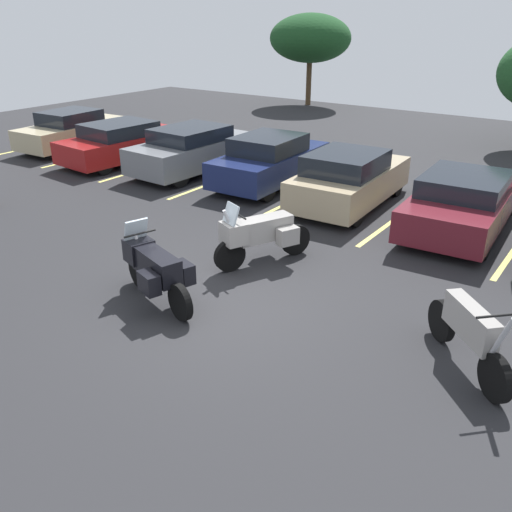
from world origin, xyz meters
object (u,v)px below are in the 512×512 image
car_navy (270,161)px  car_grey (193,150)px  motorcycle_third (260,233)px  car_red (123,142)px  motorcycle_touring (155,268)px  car_champagne (73,130)px  car_maroon (464,201)px  motorcycle_second (469,333)px  car_tan (349,179)px

car_navy → car_grey: bearing=-174.1°
motorcycle_third → car_red: (-8.69, 4.19, 0.01)m
motorcycle_touring → car_champagne: 13.12m
motorcycle_touring → car_maroon: (3.42, 6.92, 0.03)m
motorcycle_second → car_navy: bearing=141.2°
car_tan → car_maroon: car_tan is taller
motorcycle_third → car_maroon: (2.79, 4.52, 0.01)m
car_champagne → car_grey: size_ratio=0.98×
motorcycle_third → car_navy: 5.71m
car_champagne → motorcycle_third: bearing=-20.9°
car_navy → car_tan: bearing=-8.1°
car_champagne → car_red: size_ratio=0.96×
car_navy → car_red: bearing=-173.5°
motorcycle_touring → car_tan: car_tan is taller
car_champagne → car_navy: car_navy is taller
motorcycle_third → car_red: 9.65m
motorcycle_second → car_tan: size_ratio=0.38×
motorcycle_third → car_tan: 4.45m
car_champagne → car_tan: (11.59, -0.06, 0.04)m
car_champagne → car_grey: (5.97, 0.06, 0.05)m
motorcycle_touring → car_red: size_ratio=0.47×
car_champagne → car_grey: car_grey is taller
car_navy → car_champagne: bearing=-177.7°
motorcycle_third → car_champagne: car_champagne is taller
car_grey → car_maroon: 8.62m
car_red → car_grey: car_grey is taller
motorcycle_touring → car_navy: bearing=108.4°
car_tan → car_maroon: (3.00, 0.08, -0.05)m
motorcycle_touring → car_navy: (-2.40, 7.24, 0.08)m
motorcycle_touring → motorcycle_second: (5.18, 1.14, -0.07)m
motorcycle_second → car_red: size_ratio=0.36×
motorcycle_second → car_tan: 7.42m
car_grey → car_maroon: car_grey is taller
motorcycle_second → car_champagne: 17.33m
motorcycle_third → car_tan: car_tan is taller
car_grey → motorcycle_touring: bearing=-53.2°
car_red → motorcycle_third: bearing=-25.8°
car_navy → car_maroon: (5.82, -0.32, -0.05)m
car_grey → car_tan: size_ratio=1.04×
car_navy → motorcycle_second: bearing=-38.8°
car_tan → car_grey: bearing=178.8°
motorcycle_third → car_maroon: bearing=58.3°
motorcycle_third → car_navy: car_navy is taller
motorcycle_third → car_maroon: motorcycle_third is taller
car_maroon → car_grey: bearing=179.8°
car_champagne → motorcycle_touring: bearing=-31.7°
motorcycle_touring → car_grey: (-5.20, 6.95, 0.09)m
motorcycle_second → car_champagne: (-16.35, 5.75, 0.10)m
motorcycle_touring → car_navy: 7.63m
car_maroon → car_tan: bearing=-178.4°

